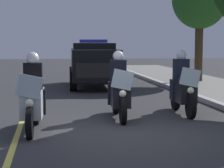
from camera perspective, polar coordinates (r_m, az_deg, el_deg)
name	(u,v)px	position (r m, az deg, el deg)	size (l,w,h in m)	color
ground_plane	(124,134)	(8.74, 1.62, -6.96)	(80.00, 80.00, 0.00)	#333335
lane_stripe_center	(16,138)	(8.63, -13.13, -7.25)	(48.00, 0.12, 0.01)	#E0D14C
police_motorcycle_lead_left	(33,99)	(9.09, -10.95, -2.08)	(2.14, 0.59, 1.72)	black
police_motorcycle_lead_right	(119,91)	(10.41, 0.98, -0.98)	(2.14, 0.59, 1.72)	black
police_motorcycle_trailing	(183,88)	(11.23, 9.78, -0.57)	(2.14, 0.59, 1.72)	black
police_suv	(94,62)	(17.86, -2.57, 3.03)	(4.99, 2.26, 2.05)	black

